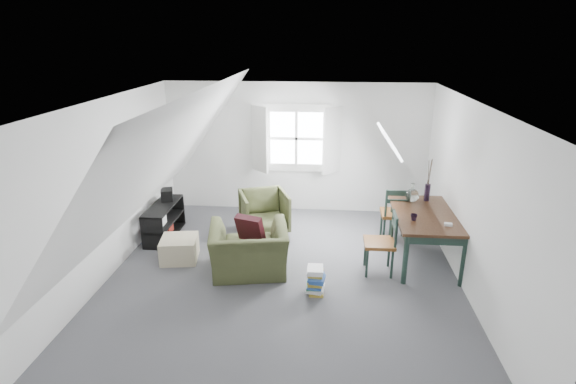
# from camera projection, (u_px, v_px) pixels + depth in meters

# --- Properties ---
(floor) EXTENTS (5.50, 5.50, 0.00)m
(floor) POSITION_uv_depth(u_px,v_px,m) (283.00, 278.00, 6.46)
(floor) COLOR #4D4E53
(floor) RESTS_ON ground
(ceiling) EXTENTS (5.50, 5.50, 0.00)m
(ceiling) POSITION_uv_depth(u_px,v_px,m) (282.00, 103.00, 5.63)
(ceiling) COLOR white
(ceiling) RESTS_ON wall_back
(wall_back) EXTENTS (5.00, 0.00, 5.00)m
(wall_back) POSITION_uv_depth(u_px,v_px,m) (296.00, 148.00, 8.63)
(wall_back) COLOR white
(wall_back) RESTS_ON ground
(wall_front) EXTENTS (5.00, 0.00, 5.00)m
(wall_front) POSITION_uv_depth(u_px,v_px,m) (247.00, 318.00, 3.46)
(wall_front) COLOR white
(wall_front) RESTS_ON ground
(wall_left) EXTENTS (0.00, 5.50, 5.50)m
(wall_left) POSITION_uv_depth(u_px,v_px,m) (104.00, 191.00, 6.25)
(wall_left) COLOR white
(wall_left) RESTS_ON ground
(wall_right) EXTENTS (0.00, 5.50, 5.50)m
(wall_right) POSITION_uv_depth(u_px,v_px,m) (473.00, 202.00, 5.84)
(wall_right) COLOR white
(wall_right) RESTS_ON ground
(slope_left) EXTENTS (3.19, 5.50, 4.48)m
(slope_left) POSITION_uv_depth(u_px,v_px,m) (167.00, 156.00, 5.99)
(slope_left) COLOR white
(slope_left) RESTS_ON wall_left
(slope_right) EXTENTS (3.19, 5.50, 4.48)m
(slope_right) POSITION_uv_depth(u_px,v_px,m) (403.00, 162.00, 5.74)
(slope_right) COLOR white
(slope_right) RESTS_ON wall_right
(dormer_window) EXTENTS (1.71, 0.35, 1.30)m
(dormer_window) POSITION_uv_depth(u_px,v_px,m) (296.00, 139.00, 8.49)
(dormer_window) COLOR white
(dormer_window) RESTS_ON wall_back
(skylight) EXTENTS (0.35, 0.75, 0.47)m
(skylight) POSITION_uv_depth(u_px,v_px,m) (390.00, 141.00, 6.97)
(skylight) COLOR white
(skylight) RESTS_ON slope_right
(armchair_near) EXTENTS (1.26, 1.15, 0.72)m
(armchair_near) POSITION_uv_depth(u_px,v_px,m) (250.00, 272.00, 6.63)
(armchair_near) COLOR #3B4123
(armchair_near) RESTS_ON floor
(armchair_far) EXTENTS (1.01, 1.03, 0.73)m
(armchair_far) POSITION_uv_depth(u_px,v_px,m) (265.00, 231.00, 8.02)
(armchair_far) COLOR #3B4123
(armchair_far) RESTS_ON floor
(throw_pillow) EXTENTS (0.46, 0.35, 0.42)m
(throw_pillow) POSITION_uv_depth(u_px,v_px,m) (250.00, 228.00, 6.56)
(throw_pillow) COLOR #390F16
(throw_pillow) RESTS_ON armchair_near
(ottoman) EXTENTS (0.61, 0.61, 0.36)m
(ottoman) POSITION_uv_depth(u_px,v_px,m) (179.00, 249.00, 6.95)
(ottoman) COLOR #B9AD8A
(ottoman) RESTS_ON floor
(dining_table) EXTENTS (0.95, 1.59, 0.79)m
(dining_table) POSITION_uv_depth(u_px,v_px,m) (426.00, 220.00, 6.74)
(dining_table) COLOR #351C0E
(dining_table) RESTS_ON floor
(demijohn) EXTENTS (0.21, 0.21, 0.30)m
(demijohn) POSITION_uv_depth(u_px,v_px,m) (412.00, 195.00, 7.10)
(demijohn) COLOR silver
(demijohn) RESTS_ON dining_table
(vase_twigs) EXTENTS (0.09, 0.10, 0.68)m
(vase_twigs) POSITION_uv_depth(u_px,v_px,m) (427.00, 192.00, 7.16)
(vase_twigs) COLOR black
(vase_twigs) RESTS_ON dining_table
(cup) EXTENTS (0.13, 0.13, 0.09)m
(cup) POSITION_uv_depth(u_px,v_px,m) (413.00, 220.00, 6.44)
(cup) COLOR black
(cup) RESTS_ON dining_table
(paper_box) EXTENTS (0.12, 0.09, 0.04)m
(paper_box) POSITION_uv_depth(u_px,v_px,m) (448.00, 224.00, 6.26)
(paper_box) COLOR white
(paper_box) RESTS_ON dining_table
(dining_chair_far) EXTENTS (0.46, 0.46, 0.97)m
(dining_chair_far) POSITION_uv_depth(u_px,v_px,m) (395.00, 213.00, 7.46)
(dining_chair_far) COLOR brown
(dining_chair_far) RESTS_ON floor
(dining_chair_near) EXTENTS (0.44, 0.44, 0.93)m
(dining_chair_near) POSITION_uv_depth(u_px,v_px,m) (382.00, 242.00, 6.48)
(dining_chair_near) COLOR brown
(dining_chair_near) RESTS_ON floor
(media_shelf) EXTENTS (0.37, 1.12, 0.57)m
(media_shelf) POSITION_uv_depth(u_px,v_px,m) (163.00, 223.00, 7.70)
(media_shelf) COLOR black
(media_shelf) RESTS_ON floor
(electronics_box) EXTENTS (0.26, 0.31, 0.21)m
(electronics_box) POSITION_uv_depth(u_px,v_px,m) (167.00, 195.00, 7.84)
(electronics_box) COLOR black
(electronics_box) RESTS_ON media_shelf
(magazine_stack) EXTENTS (0.27, 0.33, 0.37)m
(magazine_stack) POSITION_uv_depth(u_px,v_px,m) (316.00, 280.00, 6.04)
(magazine_stack) COLOR #B29933
(magazine_stack) RESTS_ON floor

